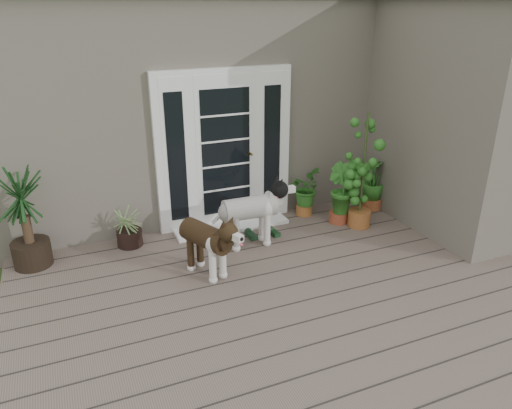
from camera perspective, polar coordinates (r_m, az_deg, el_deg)
name	(u,v)px	position (r m, az deg, el deg)	size (l,w,h in m)	color
deck	(313,303)	(5.31, 6.81, -11.48)	(6.20, 4.60, 0.12)	#6B5B4C
house_main	(195,97)	(8.46, -7.18, 12.50)	(7.40, 4.00, 3.10)	#665E54
house_wing	(466,120)	(7.25, 23.57, 9.09)	(1.60, 2.40, 3.10)	#665E54
door_unit	(225,150)	(6.58, -3.70, 6.50)	(1.90, 0.14, 2.15)	white
door_step	(231,226)	(6.77, -2.92, -2.50)	(1.60, 0.40, 0.05)	white
brindle_dog	(206,246)	(5.52, -5.91, -4.95)	(0.37, 0.85, 0.71)	#382614
white_dog	(250,218)	(6.13, -0.73, -1.61)	(0.39, 0.92, 0.77)	silver
spider_plant	(128,225)	(6.37, -14.84, -2.36)	(0.54, 0.54, 0.58)	#87A968
yucca	(25,219)	(6.17, -25.62, -1.53)	(0.84, 0.84, 1.21)	black
herb_a	(305,195)	(7.10, 5.77, 1.10)	(0.48, 0.48, 0.61)	#26631C
herb_b	(339,201)	(6.91, 9.83, 0.39)	(0.43, 0.43, 0.64)	#235819
herb_c	(373,189)	(7.49, 13.62, 1.80)	(0.40, 0.40, 0.63)	#18561E
sapling	(363,170)	(6.67, 12.58, 4.05)	(0.49, 0.49, 1.67)	#18561D
clog_left	(273,232)	(6.56, 2.04, -3.24)	(0.12, 0.26, 0.08)	#133119
clog_right	(251,234)	(6.48, -0.62, -3.55)	(0.13, 0.27, 0.08)	#14321B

